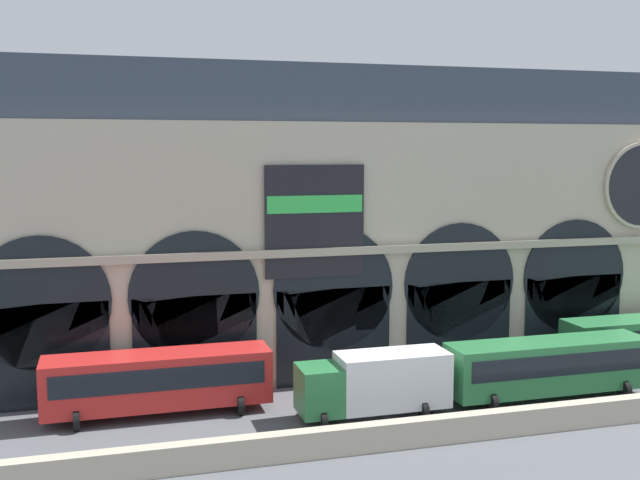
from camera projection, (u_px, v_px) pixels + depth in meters
ground_plane at (362, 413)px, 37.64m from camera, size 200.00×200.00×0.00m
quay_parapet_wall at (397, 434)px, 33.16m from camera, size 90.00×0.70×1.21m
station_building at (324, 228)px, 43.33m from camera, size 47.27×4.49×17.70m
bus_midwest at (158, 380)px, 37.15m from camera, size 11.00×3.25×3.10m
box_truck_center at (375, 382)px, 37.02m from camera, size 7.50×2.91×3.12m
bus_mideast at (548, 365)px, 39.58m from camera, size 11.00×3.25×3.10m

